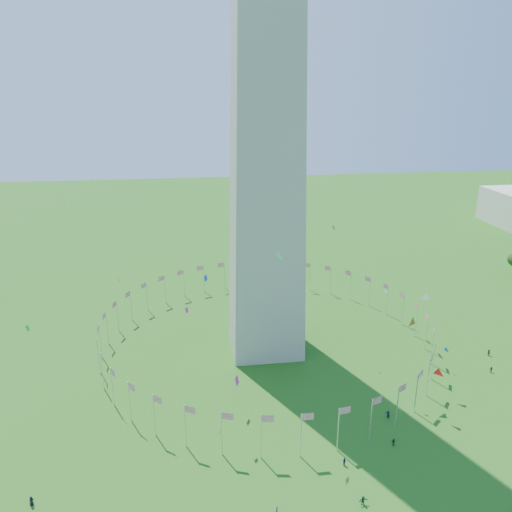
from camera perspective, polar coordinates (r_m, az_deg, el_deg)
The scene contains 4 objects.
ground at distance 88.78m, azimuth 6.65°, elevation -25.98°, with size 600.00×600.00×0.00m, color #1D5313.
flag_ring at distance 126.09m, azimuth 1.05°, elevation -8.50°, with size 80.24×80.24×9.00m.
crowd at distance 89.98m, azimuth 13.99°, elevation -25.02°, with size 98.52×72.99×1.93m.
kites_aloft at distance 99.94m, azimuth 11.85°, elevation -7.63°, with size 124.24×68.33×37.71m.
Camera 1 is at (-17.85, -60.57, 62.42)m, focal length 35.00 mm.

